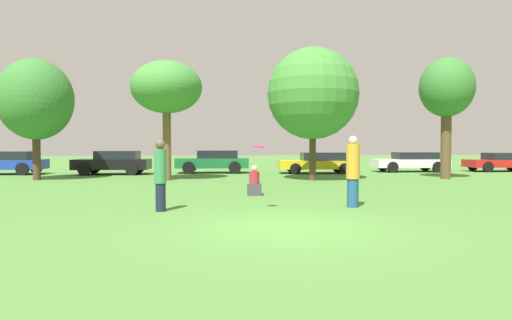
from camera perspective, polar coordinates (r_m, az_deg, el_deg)
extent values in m
plane|color=#477A33|center=(9.13, 3.83, -8.62)|extent=(120.00, 120.00, 0.00)
cylinder|color=#191E33|center=(11.49, -12.10, -4.69)|extent=(0.25, 0.25, 0.71)
cylinder|color=#337F4C|center=(11.43, -12.13, -0.77)|extent=(0.30, 0.30, 0.87)
sphere|color=brown|center=(11.41, -12.15, 1.97)|extent=(0.25, 0.25, 0.25)
cylinder|color=navy|center=(12.26, 12.27, -4.14)|extent=(0.31, 0.31, 0.76)
cylinder|color=#BF8C26|center=(12.20, 12.30, -0.17)|extent=(0.36, 0.36, 0.93)
sphere|color=beige|center=(12.20, 12.32, 2.50)|extent=(0.23, 0.23, 0.23)
cylinder|color=#F21E72|center=(11.26, 0.38, 1.74)|extent=(0.28, 0.28, 0.07)
cube|color=#3F3F47|center=(14.76, -0.21, -3.81)|extent=(0.45, 0.37, 0.38)
cylinder|color=#A52633|center=(14.72, -0.21, -2.28)|extent=(0.34, 0.34, 0.41)
sphere|color=tan|center=(14.70, -0.21, -1.11)|extent=(0.22, 0.22, 0.22)
cylinder|color=#473323|center=(23.57, -26.26, 1.19)|extent=(0.36, 0.36, 2.88)
ellipsoid|color=#33702D|center=(23.67, -26.35, 6.98)|extent=(3.44, 3.44, 3.83)
cylinder|color=brown|center=(21.39, -11.33, 2.08)|extent=(0.39, 0.39, 3.46)
ellipsoid|color=#3D7F33|center=(21.56, -11.37, 9.13)|extent=(3.33, 3.33, 2.45)
cylinder|color=#473323|center=(21.16, 7.25, 1.34)|extent=(0.31, 0.31, 2.90)
sphere|color=#3D7F33|center=(21.30, 7.28, 8.43)|extent=(4.30, 4.30, 4.30)
cylinder|color=brown|center=(23.82, 23.12, 2.32)|extent=(0.49, 0.49, 3.77)
ellipsoid|color=#33702D|center=(23.99, 23.21, 8.55)|extent=(2.61, 2.61, 2.90)
cube|color=#1E389E|center=(28.79, -29.31, -0.49)|extent=(4.18, 1.91, 0.54)
cube|color=black|center=(28.64, -28.77, 0.51)|extent=(2.32, 1.62, 0.46)
cylinder|color=black|center=(27.47, -27.71, -1.03)|extent=(0.70, 0.20, 0.69)
cylinder|color=black|center=(29.06, -26.29, -0.85)|extent=(0.70, 0.20, 0.69)
cube|color=black|center=(26.40, -17.90, -0.52)|extent=(4.19, 1.94, 0.57)
cube|color=black|center=(26.31, -17.26, 0.61)|extent=(2.33, 1.65, 0.47)
cylinder|color=black|center=(25.92, -21.13, -1.12)|extent=(0.69, 0.24, 0.68)
cylinder|color=black|center=(27.62, -20.00, -0.92)|extent=(0.69, 0.24, 0.68)
cylinder|color=black|center=(25.25, -15.60, -1.14)|extent=(0.69, 0.24, 0.68)
cylinder|color=black|center=(26.99, -14.79, -0.93)|extent=(0.69, 0.24, 0.68)
cube|color=#196633|center=(26.50, -5.61, -0.38)|extent=(4.33, 1.82, 0.57)
cube|color=black|center=(26.47, -4.92, 0.73)|extent=(2.40, 1.55, 0.46)
cylinder|color=black|center=(25.78, -8.62, -0.98)|extent=(0.72, 0.24, 0.71)
cylinder|color=black|center=(27.42, -8.29, -0.81)|extent=(0.72, 0.24, 0.71)
cylinder|color=black|center=(25.66, -2.73, -0.98)|extent=(0.72, 0.24, 0.71)
cylinder|color=black|center=(27.31, -2.76, -0.80)|extent=(0.72, 0.24, 0.71)
cube|color=gold|center=(26.36, 7.83, -0.59)|extent=(4.60, 1.86, 0.49)
cube|color=black|center=(26.41, 8.56, 0.45)|extent=(2.55, 1.57, 0.47)
cylinder|color=black|center=(25.31, 5.07, -1.12)|extent=(0.63, 0.23, 0.63)
cylinder|color=black|center=(26.97, 4.55, -0.93)|extent=(0.63, 0.23, 0.63)
cylinder|color=black|center=(25.86, 11.24, -1.09)|extent=(0.63, 0.23, 0.63)
cylinder|color=black|center=(27.49, 10.37, -0.90)|extent=(0.63, 0.23, 0.63)
cube|color=silver|center=(29.13, 19.04, -0.39)|extent=(4.52, 1.92, 0.51)
cube|color=black|center=(29.24, 19.66, 0.53)|extent=(2.51, 1.63, 0.42)
cylinder|color=black|center=(27.83, 17.08, -0.89)|extent=(0.67, 0.22, 0.66)
cylinder|color=black|center=(29.47, 15.91, -0.72)|extent=(0.67, 0.22, 0.66)
cylinder|color=black|center=(28.90, 22.23, -0.84)|extent=(0.67, 0.22, 0.66)
cylinder|color=black|center=(30.48, 20.82, -0.69)|extent=(0.67, 0.22, 0.66)
cube|color=red|center=(31.86, 28.74, -0.38)|extent=(4.17, 1.88, 0.47)
cube|color=black|center=(32.01, 29.22, 0.43)|extent=(2.32, 1.60, 0.43)
cylinder|color=black|center=(30.47, 27.55, -0.80)|extent=(0.65, 0.19, 0.64)
cylinder|color=black|center=(31.96, 25.98, -0.66)|extent=(0.65, 0.19, 0.64)
cylinder|color=black|center=(33.28, 29.81, -0.63)|extent=(0.65, 0.19, 0.64)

